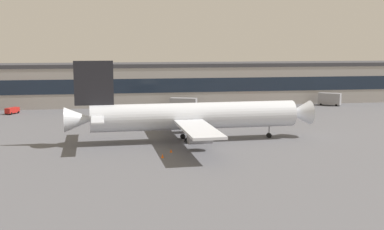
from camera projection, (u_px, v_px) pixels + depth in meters
The scene contains 10 objects.
ground_plane at pixel (209, 138), 108.18m from camera, with size 600.00×600.00×0.00m, color #56565B.
terminal_building at pixel (174, 83), 167.40m from camera, with size 180.19×16.34×13.96m.
airliner at pixel (191, 116), 104.13m from camera, with size 53.25×45.24×17.21m.
baggage_tug at pixel (251, 105), 155.86m from camera, with size 2.98×4.03×1.85m.
catering_truck at pixel (330, 99), 163.75m from camera, with size 7.27×6.48×4.15m.
fuel_truck at pixel (184, 103), 156.32m from camera, with size 8.85×5.61×3.35m.
belt_loader at pixel (122, 108), 148.47m from camera, with size 6.64×3.04×1.95m.
follow_me_car at pixel (12, 110), 144.31m from camera, with size 3.79×4.77×1.85m.
traffic_cone_0 at pixel (162, 156), 89.55m from camera, with size 0.55×0.55×0.69m, color #F2590C.
traffic_cone_1 at pixel (171, 151), 93.97m from camera, with size 0.53×0.53×0.66m, color #F2590C.
Camera 1 is at (-20.82, -104.28, 20.85)m, focal length 46.00 mm.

